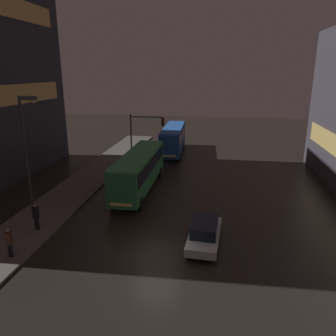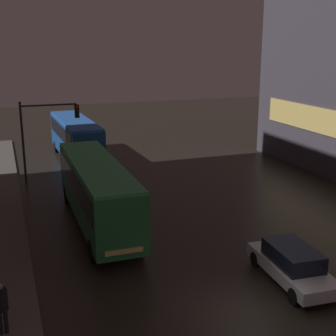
{
  "view_description": "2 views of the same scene",
  "coord_description": "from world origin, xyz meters",
  "px_view_note": "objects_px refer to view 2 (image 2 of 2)",
  "views": [
    {
      "loc": [
        3.23,
        -16.34,
        10.14
      ],
      "look_at": [
        -0.82,
        10.12,
        2.19
      ],
      "focal_mm": 35.0,
      "sensor_mm": 36.0,
      "label": 1
    },
    {
      "loc": [
        -7.63,
        -12.65,
        9.27
      ],
      "look_at": [
        1.25,
        12.25,
        2.15
      ],
      "focal_mm": 50.0,
      "sensor_mm": 36.0,
      "label": 2
    }
  ],
  "objects_px": {
    "car_taxi": "(292,264)",
    "traffic_light_main": "(44,126)",
    "bus_far": "(75,136)",
    "bus_near": "(97,187)",
    "pedestrian_near": "(1,303)"
  },
  "relations": [
    {
      "from": "bus_near",
      "to": "pedestrian_near",
      "type": "height_order",
      "value": "bus_near"
    },
    {
      "from": "bus_far",
      "to": "pedestrian_near",
      "type": "bearing_deg",
      "value": 73.33
    },
    {
      "from": "bus_near",
      "to": "traffic_light_main",
      "type": "distance_m",
      "value": 9.51
    },
    {
      "from": "bus_far",
      "to": "traffic_light_main",
      "type": "xyz_separation_m",
      "value": [
        -2.75,
        -4.83,
        1.72
      ]
    },
    {
      "from": "bus_far",
      "to": "traffic_light_main",
      "type": "height_order",
      "value": "traffic_light_main"
    },
    {
      "from": "bus_far",
      "to": "car_taxi",
      "type": "xyz_separation_m",
      "value": [
        5.02,
        -22.56,
        -1.34
      ]
    },
    {
      "from": "car_taxi",
      "to": "traffic_light_main",
      "type": "relative_size",
      "value": 0.84
    },
    {
      "from": "car_taxi",
      "to": "pedestrian_near",
      "type": "distance_m",
      "value": 10.93
    },
    {
      "from": "bus_far",
      "to": "pedestrian_near",
      "type": "distance_m",
      "value": 23.37
    },
    {
      "from": "bus_far",
      "to": "car_taxi",
      "type": "distance_m",
      "value": 23.15
    },
    {
      "from": "car_taxi",
      "to": "bus_far",
      "type": "bearing_deg",
      "value": -73.82
    },
    {
      "from": "bus_far",
      "to": "bus_near",
      "type": "bearing_deg",
      "value": 83.55
    },
    {
      "from": "car_taxi",
      "to": "traffic_light_main",
      "type": "xyz_separation_m",
      "value": [
        -7.77,
        17.73,
        3.06
      ]
    },
    {
      "from": "bus_near",
      "to": "car_taxi",
      "type": "distance_m",
      "value": 10.57
    },
    {
      "from": "bus_near",
      "to": "bus_far",
      "type": "xyz_separation_m",
      "value": [
        1.08,
        14.03,
        0.01
      ]
    }
  ]
}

